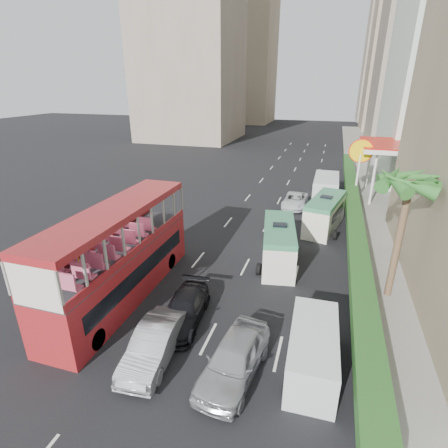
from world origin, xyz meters
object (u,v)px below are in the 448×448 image
at_px(shell_station, 393,172).
at_px(car_silver_lane_b, 234,374).
at_px(double_decker_bus, 120,254).
at_px(minibus_near, 279,244).
at_px(car_black, 184,321).
at_px(car_silver_lane_a, 156,358).
at_px(panel_van_near, 313,351).
at_px(palm_tree, 398,241).
at_px(panel_van_far, 326,188).
at_px(van_asset, 295,207).
at_px(minibus_far, 325,213).

bearing_deg(shell_station, car_silver_lane_b, -108.11).
height_order(double_decker_bus, minibus_near, double_decker_bus).
bearing_deg(minibus_near, car_black, -124.45).
distance_m(car_silver_lane_a, car_black, 2.66).
distance_m(minibus_near, shell_station, 18.85).
height_order(panel_van_near, shell_station, shell_station).
bearing_deg(car_silver_lane_a, panel_van_near, 7.32).
bearing_deg(shell_station, palm_tree, -96.60).
xyz_separation_m(panel_van_far, palm_tree, (3.92, -16.86, 2.24)).
relative_size(car_black, van_asset, 1.01).
relative_size(car_silver_lane_b, minibus_near, 0.82).
xyz_separation_m(minibus_far, palm_tree, (3.73, -8.93, 2.09)).
distance_m(car_silver_lane_a, van_asset, 21.68).
bearing_deg(car_silver_lane_a, panel_van_far, 71.74).
bearing_deg(car_silver_lane_b, minibus_far, 86.98).
height_order(van_asset, shell_station, shell_station).
xyz_separation_m(car_silver_lane_b, panel_van_near, (2.92, 1.21, 0.92)).
relative_size(minibus_near, panel_van_near, 1.25).
bearing_deg(panel_van_near, van_asset, 96.64).
relative_size(double_decker_bus, minibus_near, 1.92).
distance_m(van_asset, panel_van_near, 20.31).
bearing_deg(shell_station, panel_van_far, -160.71).
relative_size(double_decker_bus, panel_van_near, 2.40).
bearing_deg(minibus_near, car_silver_lane_a, -119.47).
relative_size(panel_van_near, panel_van_far, 0.80).
xyz_separation_m(car_silver_lane_b, minibus_near, (0.18, 9.94, 1.27)).
bearing_deg(panel_van_far, minibus_near, -99.41).
height_order(minibus_far, palm_tree, palm_tree).
bearing_deg(panel_van_near, double_decker_bus, 164.78).
bearing_deg(shell_station, minibus_far, -120.50).
relative_size(minibus_far, palm_tree, 0.91).
height_order(double_decker_bus, palm_tree, palm_tree).
distance_m(car_silver_lane_b, minibus_near, 10.03).
bearing_deg(car_silver_lane_b, shell_station, 78.42).
xyz_separation_m(car_silver_lane_a, van_asset, (3.44, 21.41, 0.00)).
height_order(van_asset, panel_van_far, panel_van_far).
xyz_separation_m(double_decker_bus, palm_tree, (13.80, 4.00, 0.85)).
xyz_separation_m(minibus_far, shell_station, (5.93, 10.07, 1.46)).
distance_m(car_silver_lane_a, panel_van_far, 25.41).
relative_size(panel_van_far, palm_tree, 0.89).
bearing_deg(car_black, double_decker_bus, 158.95).
distance_m(car_silver_lane_a, palm_tree, 13.09).
distance_m(panel_van_near, shell_station, 26.18).
relative_size(car_silver_lane_b, panel_van_far, 0.82).
xyz_separation_m(panel_van_near, shell_station, (5.80, 25.46, 1.83)).
bearing_deg(shell_station, car_black, -116.35).
relative_size(double_decker_bus, car_silver_lane_a, 2.47).
xyz_separation_m(car_silver_lane_a, minibus_near, (3.61, 10.06, 1.27)).
distance_m(panel_van_near, palm_tree, 7.80).
bearing_deg(panel_van_far, minibus_far, -88.60).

